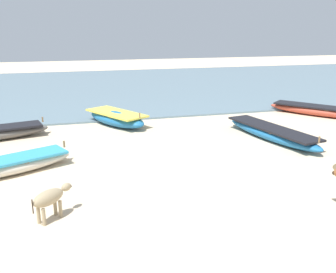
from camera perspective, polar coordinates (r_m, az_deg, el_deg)
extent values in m
plane|color=beige|center=(10.15, 4.15, -6.55)|extent=(80.00, 80.00, 0.00)
cube|color=slate|center=(26.32, -8.42, 7.55)|extent=(60.00, 20.00, 0.08)
ellipsoid|color=#1E669E|center=(14.14, 15.51, 0.48)|extent=(1.84, 4.73, 0.46)
cube|color=black|center=(14.09, 15.57, 1.24)|extent=(1.71, 4.18, 0.07)
cube|color=olive|center=(13.86, 16.50, 0.63)|extent=(0.80, 0.28, 0.04)
cylinder|color=olive|center=(12.63, 22.08, -0.44)|extent=(0.06, 0.06, 0.20)
ellipsoid|color=#B74733|center=(18.73, 22.17, 3.64)|extent=(3.67, 4.28, 0.46)
cube|color=black|center=(18.69, 22.24, 4.22)|extent=(3.30, 3.82, 0.07)
cube|color=olive|center=(18.63, 23.27, 3.85)|extent=(0.70, 0.59, 0.04)
cylinder|color=olive|center=(15.07, -18.59, 2.48)|extent=(0.06, 0.06, 0.20)
ellipsoid|color=beige|center=(11.35, -22.51, -4.09)|extent=(3.42, 2.20, 0.44)
cube|color=#3399BF|center=(11.29, -22.61, -3.21)|extent=(3.04, 2.02, 0.07)
cube|color=olive|center=(11.38, -21.38, -3.27)|extent=(0.42, 0.74, 0.04)
cylinder|color=olive|center=(11.75, -15.57, -1.11)|extent=(0.06, 0.06, 0.20)
ellipsoid|color=#1E669E|center=(15.77, -7.87, 2.73)|extent=(2.61, 3.40, 0.57)
cube|color=#EAD84C|center=(15.72, -7.90, 3.58)|extent=(2.39, 3.05, 0.07)
cube|color=olive|center=(15.55, -7.34, 3.14)|extent=(0.92, 0.59, 0.04)
cylinder|color=olive|center=(14.55, -4.34, 3.24)|extent=(0.06, 0.06, 0.20)
sphere|color=#2D2119|center=(9.19, 24.05, -5.10)|extent=(0.14, 0.14, 0.10)
ellipsoid|color=tan|center=(8.28, -17.79, -8.88)|extent=(0.76, 0.73, 0.33)
ellipsoid|color=tan|center=(8.54, -15.24, -7.45)|extent=(0.28, 0.28, 0.18)
sphere|color=#2D2119|center=(8.62, -14.69, -7.34)|extent=(0.10, 0.10, 0.07)
cylinder|color=tan|center=(8.60, -16.83, -10.25)|extent=(0.08, 0.08, 0.38)
cylinder|color=tan|center=(8.48, -16.09, -10.56)|extent=(0.08, 0.08, 0.38)
cylinder|color=tan|center=(8.36, -19.14, -11.26)|extent=(0.08, 0.08, 0.38)
cylinder|color=tan|center=(8.24, -18.41, -11.60)|extent=(0.08, 0.08, 0.38)
cylinder|color=#2D2119|center=(8.07, -19.96, -10.01)|extent=(0.02, 0.02, 0.31)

